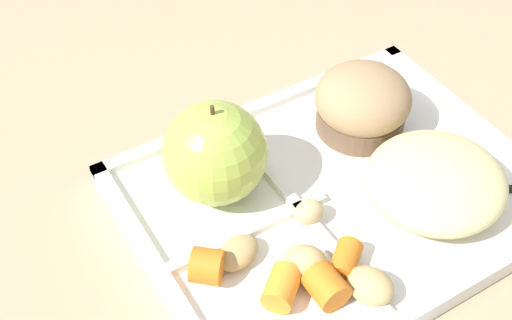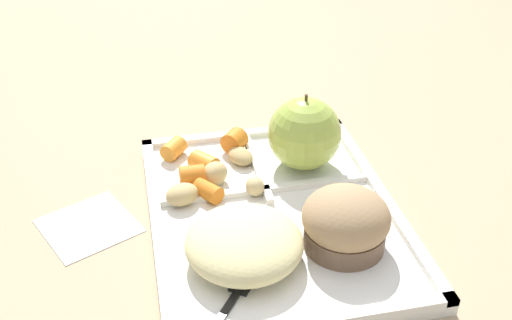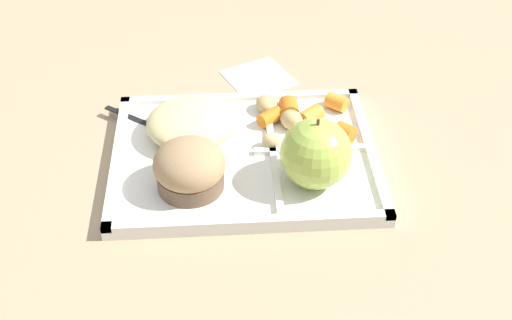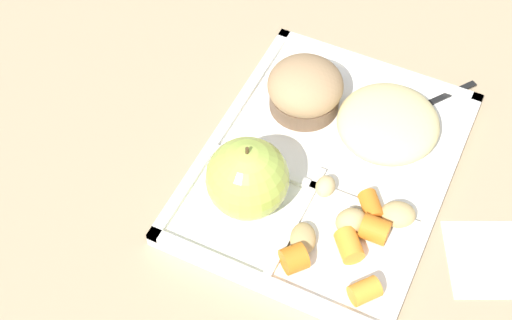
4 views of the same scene
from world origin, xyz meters
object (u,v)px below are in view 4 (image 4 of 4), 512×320
at_px(lunch_tray, 326,167).
at_px(green_apple, 247,178).
at_px(bran_muffin, 305,89).
at_px(plastic_fork, 418,108).

xyz_separation_m(lunch_tray, green_apple, (-0.08, 0.06, 0.05)).
relative_size(lunch_tray, green_apple, 3.60).
relative_size(lunch_tray, bran_muffin, 3.87).
relative_size(green_apple, plastic_fork, 0.76).
height_order(lunch_tray, green_apple, green_apple).
xyz_separation_m(green_apple, bran_muffin, (0.15, -0.00, -0.01)).
xyz_separation_m(lunch_tray, bran_muffin, (0.07, 0.06, 0.03)).
distance_m(lunch_tray, plastic_fork, 0.14).
xyz_separation_m(bran_muffin, plastic_fork, (0.05, -0.12, -0.03)).
bearing_deg(green_apple, lunch_tray, -34.61).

